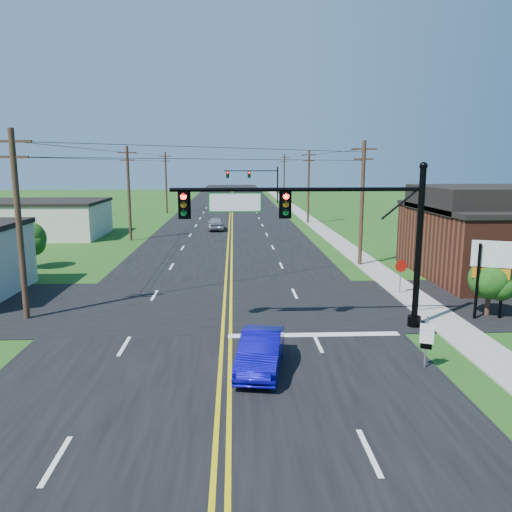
{
  "coord_description": "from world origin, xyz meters",
  "views": [
    {
      "loc": [
        0.53,
        -13.64,
        7.43
      ],
      "look_at": [
        1.6,
        10.0,
        3.01
      ],
      "focal_mm": 35.0,
      "sensor_mm": 36.0,
      "label": 1
    }
  ],
  "objects_px": {
    "route_sign": "(426,339)",
    "stop_sign": "(401,270)",
    "signal_mast_far": "(254,179)",
    "blue_car": "(261,352)",
    "signal_mast_main": "(320,225)"
  },
  "relations": [
    {
      "from": "route_sign",
      "to": "stop_sign",
      "type": "xyz_separation_m",
      "value": [
        2.52,
        10.36,
        0.31
      ]
    },
    {
      "from": "signal_mast_far",
      "to": "stop_sign",
      "type": "relative_size",
      "value": 5.39
    },
    {
      "from": "route_sign",
      "to": "signal_mast_far",
      "type": "bearing_deg",
      "value": 116.41
    },
    {
      "from": "blue_car",
      "to": "signal_mast_far",
      "type": "bearing_deg",
      "value": 97.31
    },
    {
      "from": "signal_mast_main",
      "to": "blue_car",
      "type": "xyz_separation_m",
      "value": [
        -2.87,
        -4.57,
        -4.06
      ]
    },
    {
      "from": "signal_mast_main",
      "to": "signal_mast_far",
      "type": "xyz_separation_m",
      "value": [
        0.1,
        72.0,
        -0.2
      ]
    },
    {
      "from": "signal_mast_main",
      "to": "stop_sign",
      "type": "distance_m",
      "value": 8.67
    },
    {
      "from": "signal_mast_main",
      "to": "route_sign",
      "type": "height_order",
      "value": "signal_mast_main"
    },
    {
      "from": "blue_car",
      "to": "stop_sign",
      "type": "relative_size",
      "value": 2.05
    },
    {
      "from": "blue_car",
      "to": "route_sign",
      "type": "bearing_deg",
      "value": 8.27
    },
    {
      "from": "blue_car",
      "to": "route_sign",
      "type": "distance_m",
      "value": 6.05
    },
    {
      "from": "signal_mast_main",
      "to": "blue_car",
      "type": "relative_size",
      "value": 2.71
    },
    {
      "from": "signal_mast_main",
      "to": "route_sign",
      "type": "distance_m",
      "value": 6.71
    },
    {
      "from": "signal_mast_far",
      "to": "stop_sign",
      "type": "bearing_deg",
      "value": -85.19
    },
    {
      "from": "signal_mast_main",
      "to": "route_sign",
      "type": "relative_size",
      "value": 5.69
    }
  ]
}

